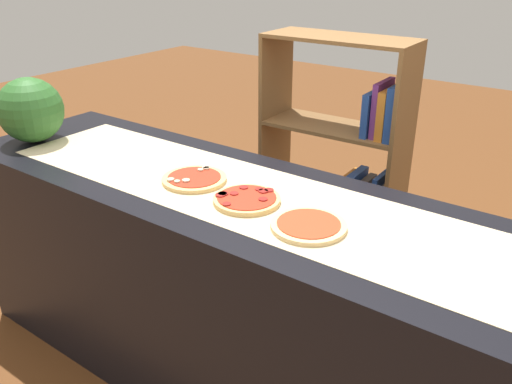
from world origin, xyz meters
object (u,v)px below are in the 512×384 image
(pizza_pepperoni_1, at_px, (247,199))
(watermelon, at_px, (30,110))
(bookshelf, at_px, (349,181))
(pizza_plain_2, at_px, (309,225))
(pizza_mushroom_0, at_px, (194,179))

(pizza_pepperoni_1, bearing_deg, watermelon, -177.61)
(watermelon, xyz_separation_m, bookshelf, (1.07, 1.02, -0.43))
(watermelon, bearing_deg, pizza_plain_2, 0.55)
(pizza_plain_2, bearing_deg, pizza_pepperoni_1, 172.66)
(pizza_mushroom_0, distance_m, pizza_pepperoni_1, 0.27)
(pizza_mushroom_0, distance_m, watermelon, 0.90)
(bookshelf, bearing_deg, pizza_plain_2, -70.94)
(pizza_mushroom_0, xyz_separation_m, bookshelf, (0.18, 0.94, -0.30))
(pizza_mushroom_0, bearing_deg, watermelon, -175.03)
(pizza_pepperoni_1, distance_m, watermelon, 1.16)
(pizza_pepperoni_1, bearing_deg, pizza_plain_2, -7.34)
(pizza_pepperoni_1, height_order, watermelon, watermelon)
(pizza_mushroom_0, height_order, pizza_pepperoni_1, same)
(pizza_mushroom_0, xyz_separation_m, pizza_pepperoni_1, (0.27, -0.03, 0.00))
(pizza_mushroom_0, bearing_deg, pizza_pepperoni_1, -6.22)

